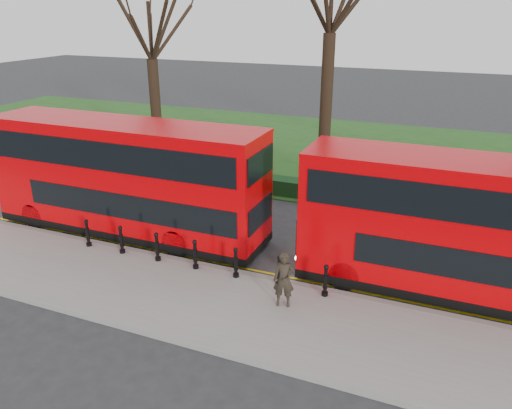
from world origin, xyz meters
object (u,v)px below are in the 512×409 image
at_px(bus_lead, 126,179).
at_px(bus_rear, 484,233).
at_px(pedestrian, 284,280).
at_px(bollard_row, 195,255).

relative_size(bus_lead, bus_rear, 1.02).
bearing_deg(bus_rear, bus_lead, -179.82).
bearing_deg(pedestrian, bus_lead, 145.65).
height_order(bus_rear, pedestrian, bus_rear).
bearing_deg(bollard_row, bus_rear, 12.60).
distance_m(bollard_row, bus_rear, 9.01).
height_order(bollard_row, pedestrian, pedestrian).
bearing_deg(bus_lead, bus_rear, 0.18).
xyz_separation_m(bollard_row, bus_rear, (8.66, 1.94, 1.52)).
bearing_deg(bollard_row, bus_lead, 154.37).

